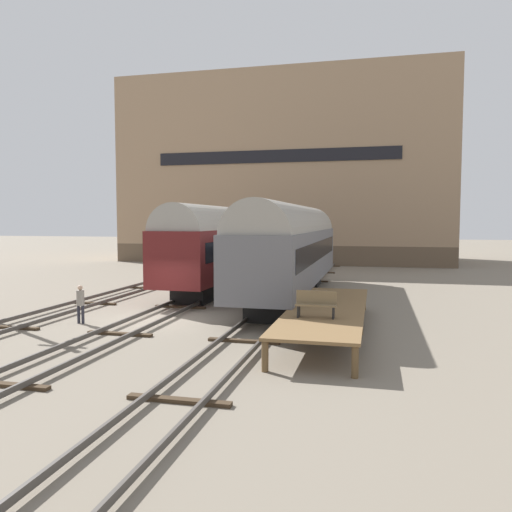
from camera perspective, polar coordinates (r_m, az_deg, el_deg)
The scene contains 10 objects.
ground_plane at distance 22.30m, azimuth -11.56°, elevation -7.15°, with size 200.00×200.00×0.00m, color slate.
track_left at distance 24.69m, azimuth -21.84°, elevation -5.93°, with size 2.60×60.00×0.26m.
track_middle at distance 22.27m, azimuth -11.57°, elevation -6.79°, with size 2.60×60.00×0.26m.
track_right at distance 20.72m, azimuth 0.74°, elevation -7.52°, with size 2.60×60.00×0.26m.
train_car_grey at distance 27.45m, azimuth 4.09°, elevation 1.22°, with size 3.08×17.97×5.20m.
train_car_maroon at distance 31.85m, azimuth -3.52°, elevation 1.64°, with size 2.93×17.40×5.18m.
station_platform at distance 19.34m, azimuth 8.14°, elevation -6.07°, with size 2.82×10.93×1.00m.
bench at distance 17.25m, azimuth 6.89°, elevation -5.38°, with size 1.40×0.40×0.91m.
person_worker at distance 22.14m, azimuth -19.43°, elevation -4.84°, with size 0.32×0.32×1.62m.
warehouse_building at distance 55.47m, azimuth 3.57°, elevation 9.46°, with size 33.66×14.01×19.02m.
Camera 1 is at (9.31, -19.80, 4.31)m, focal length 35.00 mm.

